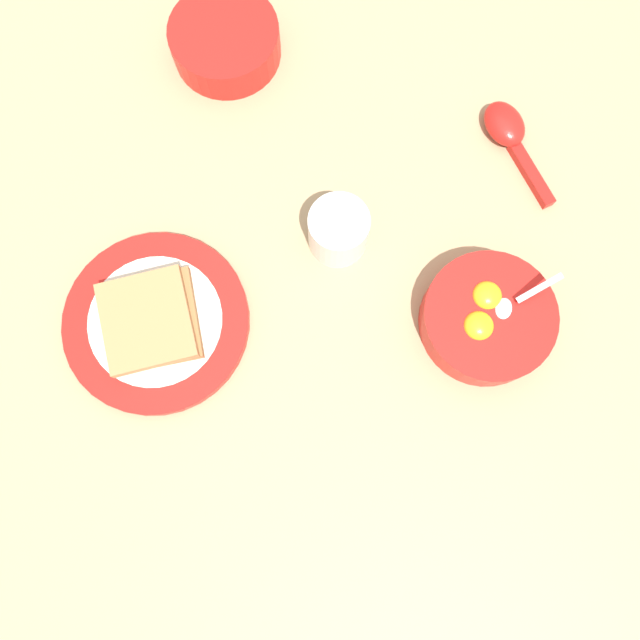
{
  "coord_description": "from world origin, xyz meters",
  "views": [
    {
      "loc": [
        -0.34,
        -0.08,
        0.73
      ],
      "look_at": [
        -0.19,
        -0.04,
        0.02
      ],
      "focal_mm": 35.0,
      "sensor_mm": 36.0,
      "label": 1
    }
  ],
  "objects_px": {
    "toast_sandwich": "(151,320)",
    "drinking_cup": "(338,230)",
    "egg_bowl": "(487,318)",
    "congee_bowl": "(225,40)",
    "toast_plate": "(157,322)",
    "soup_spoon": "(509,133)"
  },
  "relations": [
    {
      "from": "toast_plate",
      "to": "drinking_cup",
      "type": "xyz_separation_m",
      "value": [
        0.16,
        -0.18,
        0.03
      ]
    },
    {
      "from": "toast_sandwich",
      "to": "drinking_cup",
      "type": "bearing_deg",
      "value": -48.32
    },
    {
      "from": "toast_sandwich",
      "to": "drinking_cup",
      "type": "height_order",
      "value": "drinking_cup"
    },
    {
      "from": "toast_plate",
      "to": "toast_sandwich",
      "type": "bearing_deg",
      "value": -171.38
    },
    {
      "from": "egg_bowl",
      "to": "drinking_cup",
      "type": "distance_m",
      "value": 0.2
    },
    {
      "from": "toast_plate",
      "to": "drinking_cup",
      "type": "distance_m",
      "value": 0.24
    },
    {
      "from": "egg_bowl",
      "to": "drinking_cup",
      "type": "height_order",
      "value": "egg_bowl"
    },
    {
      "from": "toast_sandwich",
      "to": "congee_bowl",
      "type": "xyz_separation_m",
      "value": [
        0.38,
        0.03,
        -0.0
      ]
    },
    {
      "from": "soup_spoon",
      "to": "egg_bowl",
      "type": "bearing_deg",
      "value": -175.32
    },
    {
      "from": "toast_plate",
      "to": "congee_bowl",
      "type": "bearing_deg",
      "value": 4.11
    },
    {
      "from": "egg_bowl",
      "to": "toast_sandwich",
      "type": "xyz_separation_m",
      "value": [
        -0.1,
        0.37,
        0.01
      ]
    },
    {
      "from": "drinking_cup",
      "to": "toast_sandwich",
      "type": "bearing_deg",
      "value": 131.68
    },
    {
      "from": "toast_sandwich",
      "to": "congee_bowl",
      "type": "height_order",
      "value": "congee_bowl"
    },
    {
      "from": "toast_plate",
      "to": "toast_sandwich",
      "type": "relative_size",
      "value": 1.49
    },
    {
      "from": "toast_sandwich",
      "to": "soup_spoon",
      "type": "bearing_deg",
      "value": -45.16
    },
    {
      "from": "soup_spoon",
      "to": "drinking_cup",
      "type": "height_order",
      "value": "drinking_cup"
    },
    {
      "from": "toast_plate",
      "to": "soup_spoon",
      "type": "xyz_separation_m",
      "value": [
        0.35,
        -0.35,
        0.01
      ]
    },
    {
      "from": "egg_bowl",
      "to": "congee_bowl",
      "type": "bearing_deg",
      "value": 55.84
    },
    {
      "from": "egg_bowl",
      "to": "toast_plate",
      "type": "relative_size",
      "value": 0.69
    },
    {
      "from": "toast_plate",
      "to": "congee_bowl",
      "type": "xyz_separation_m",
      "value": [
        0.37,
        0.03,
        0.02
      ]
    },
    {
      "from": "toast_sandwich",
      "to": "drinking_cup",
      "type": "relative_size",
      "value": 2.05
    },
    {
      "from": "toast_sandwich",
      "to": "congee_bowl",
      "type": "relative_size",
      "value": 1.04
    }
  ]
}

